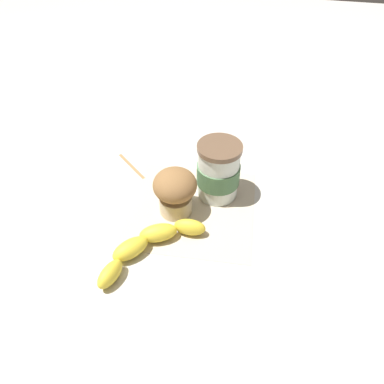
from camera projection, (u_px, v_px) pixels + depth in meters
The scene contains 6 objects.
ground_plane at pixel (192, 208), 0.76m from camera, with size 3.00×3.00×0.00m, color beige.
paper_napkin at pixel (192, 208), 0.76m from camera, with size 0.25×0.25×0.00m, color beige.
coffee_cup at pixel (218, 171), 0.75m from camera, with size 0.09×0.09×0.12m.
muffin at pixel (175, 190), 0.72m from camera, with size 0.08×0.08×0.10m.
banana at pixel (148, 244), 0.67m from camera, with size 0.18×0.16×0.03m.
wooden_stirrer at pixel (132, 166), 0.86m from camera, with size 0.11×0.01×0.00m, color #9E7547.
Camera 1 is at (0.52, 0.11, 0.54)m, focal length 35.00 mm.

